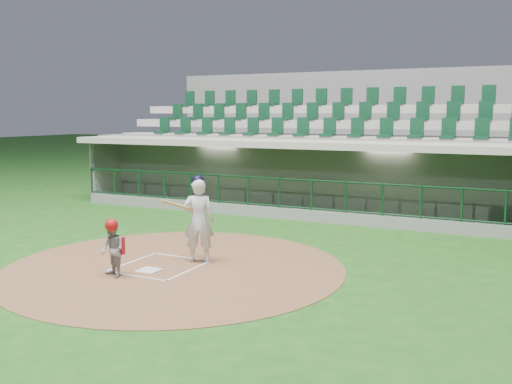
# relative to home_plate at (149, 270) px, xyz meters

# --- Properties ---
(ground) EXTENTS (120.00, 120.00, 0.00)m
(ground) POSITION_rel_home_plate_xyz_m (0.00, 0.70, -0.02)
(ground) COLOR #1C4E16
(ground) RESTS_ON ground
(dirt_circle) EXTENTS (7.20, 7.20, 0.01)m
(dirt_circle) POSITION_rel_home_plate_xyz_m (0.30, 0.50, -0.02)
(dirt_circle) COLOR brown
(dirt_circle) RESTS_ON ground
(home_plate) EXTENTS (0.43, 0.43, 0.02)m
(home_plate) POSITION_rel_home_plate_xyz_m (0.00, 0.00, 0.00)
(home_plate) COLOR silver
(home_plate) RESTS_ON dirt_circle
(batter_box_chalk) EXTENTS (1.55, 1.80, 0.01)m
(batter_box_chalk) POSITION_rel_home_plate_xyz_m (0.00, 0.40, -0.00)
(batter_box_chalk) COLOR white
(batter_box_chalk) RESTS_ON ground
(dugout_structure) EXTENTS (16.40, 3.70, 3.00)m
(dugout_structure) POSITION_rel_home_plate_xyz_m (0.09, 8.53, 0.94)
(dugout_structure) COLOR slate
(dugout_structure) RESTS_ON ground
(seating_deck) EXTENTS (17.00, 6.72, 5.15)m
(seating_deck) POSITION_rel_home_plate_xyz_m (0.00, 11.61, 1.40)
(seating_deck) COLOR slate
(seating_deck) RESTS_ON ground
(batter) EXTENTS (0.93, 0.98, 1.91)m
(batter) POSITION_rel_home_plate_xyz_m (0.54, 1.09, 0.94)
(batter) COLOR silver
(batter) RESTS_ON dirt_circle
(catcher) EXTENTS (0.66, 0.60, 1.18)m
(catcher) POSITION_rel_home_plate_xyz_m (-0.37, -0.66, 0.57)
(catcher) COLOR gray
(catcher) RESTS_ON dirt_circle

